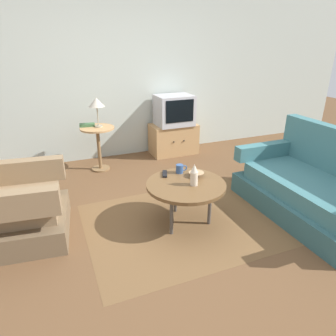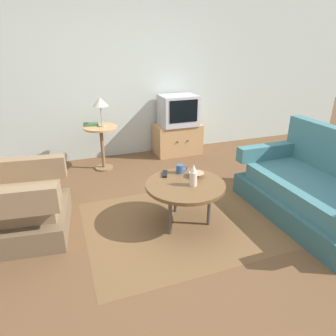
% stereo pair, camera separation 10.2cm
% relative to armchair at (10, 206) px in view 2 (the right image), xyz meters
% --- Properties ---
extents(ground_plane, '(16.00, 16.00, 0.00)m').
position_rel_armchair_xyz_m(ground_plane, '(1.60, -0.40, -0.32)').
color(ground_plane, brown).
extents(back_wall, '(9.00, 0.12, 2.70)m').
position_rel_armchair_xyz_m(back_wall, '(1.60, 1.95, 1.03)').
color(back_wall, '#B2BCB2').
rests_on(back_wall, ground).
extents(area_rug, '(2.06, 1.59, 0.00)m').
position_rel_armchair_xyz_m(area_rug, '(1.67, -0.41, -0.32)').
color(area_rug, brown).
rests_on(area_rug, ground).
extents(armchair, '(1.01, 0.99, 0.94)m').
position_rel_armchair_xyz_m(armchair, '(0.00, 0.00, 0.00)').
color(armchair, brown).
rests_on(armchair, ground).
extents(couch, '(0.89, 1.64, 0.93)m').
position_rel_armchair_xyz_m(couch, '(3.06, -0.76, -0.02)').
color(couch, '#325C60').
rests_on(couch, ground).
extents(coffee_table, '(0.81, 0.81, 0.47)m').
position_rel_armchair_xyz_m(coffee_table, '(1.67, -0.41, 0.12)').
color(coffee_table, brown).
rests_on(coffee_table, ground).
extents(side_table, '(0.49, 0.49, 0.65)m').
position_rel_armchair_xyz_m(side_table, '(1.11, 1.38, 0.15)').
color(side_table, tan).
rests_on(side_table, ground).
extents(tv_stand, '(0.77, 0.47, 0.50)m').
position_rel_armchair_xyz_m(tv_stand, '(2.41, 1.63, -0.06)').
color(tv_stand, tan).
rests_on(tv_stand, ground).
extents(television, '(0.59, 0.46, 0.49)m').
position_rel_armchair_xyz_m(television, '(2.41, 1.61, 0.43)').
color(television, '#B7B7BC').
rests_on(television, tv_stand).
extents(table_lamp, '(0.22, 0.22, 0.41)m').
position_rel_armchair_xyz_m(table_lamp, '(1.14, 1.40, 0.67)').
color(table_lamp, '#9E937A').
rests_on(table_lamp, side_table).
extents(vase, '(0.08, 0.08, 0.22)m').
position_rel_armchair_xyz_m(vase, '(1.73, -0.48, 0.26)').
color(vase, beige).
rests_on(vase, coffee_table).
extents(mug, '(0.13, 0.08, 0.09)m').
position_rel_armchair_xyz_m(mug, '(1.72, -0.15, 0.20)').
color(mug, '#335184').
rests_on(mug, coffee_table).
extents(bowl, '(0.16, 0.16, 0.05)m').
position_rel_armchair_xyz_m(bowl, '(1.85, -0.30, 0.17)').
color(bowl, tan).
rests_on(bowl, coffee_table).
extents(tv_remote_dark, '(0.10, 0.17, 0.02)m').
position_rel_armchair_xyz_m(tv_remote_dark, '(1.55, -0.14, 0.16)').
color(tv_remote_dark, black).
rests_on(tv_remote_dark, coffee_table).
extents(book, '(0.23, 0.16, 0.03)m').
position_rel_armchair_xyz_m(book, '(0.99, 1.50, 0.35)').
color(book, '#3D663D').
rests_on(book, side_table).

